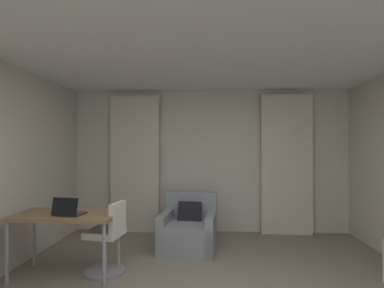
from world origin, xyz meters
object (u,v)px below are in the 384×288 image
object	(u,v)px
desk	(66,219)
desk_chair	(108,242)
armchair	(189,230)
laptop	(69,211)

from	to	relation	value
desk	desk_chair	world-z (taller)	desk_chair
desk	desk_chair	distance (m)	0.57
armchair	desk	distance (m)	1.81
desk_chair	laptop	size ratio (longest dim) A/B	2.49
armchair	desk	world-z (taller)	armchair
desk_chair	laptop	distance (m)	0.61
armchair	laptop	distance (m)	1.84
armchair	desk_chair	world-z (taller)	desk_chair
laptop	armchair	bearing A→B (deg)	40.51
laptop	desk	bearing A→B (deg)	125.99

